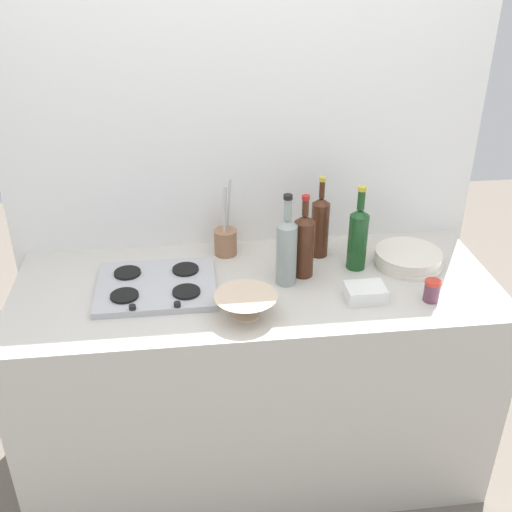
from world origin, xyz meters
name	(u,v)px	position (x,y,z in m)	size (l,w,h in m)	color
ground_plane	(256,457)	(0.00, 0.00, 0.00)	(6.00, 6.00, 0.00)	#6B6056
counter_block	(256,378)	(0.00, 0.00, 0.45)	(1.80, 0.70, 0.90)	beige
backsplash_panel	(245,166)	(0.00, 0.38, 1.22)	(1.90, 0.06, 2.45)	white
stovetop_hob	(156,286)	(-0.37, 0.01, 0.91)	(0.43, 0.36, 0.04)	#B2B2B7
plate_stack	(408,258)	(0.61, 0.08, 0.93)	(0.26, 0.27, 0.06)	silver
wine_bottle_leftmost	(304,244)	(0.19, 0.05, 1.03)	(0.08, 0.08, 0.33)	#472314
wine_bottle_mid_left	(358,237)	(0.40, 0.08, 1.03)	(0.07, 0.07, 0.34)	#19471E
wine_bottle_mid_right	(320,226)	(0.28, 0.20, 1.03)	(0.07, 0.07, 0.33)	#472314
wine_bottle_rightmost	(287,249)	(0.11, 0.00, 1.04)	(0.08, 0.08, 0.36)	gray
mixing_bowl	(246,305)	(-0.06, -0.20, 0.95)	(0.22, 0.22, 0.08)	beige
butter_dish	(365,293)	(0.37, -0.15, 0.93)	(0.14, 0.11, 0.05)	white
utensil_crock	(226,240)	(-0.09, 0.25, 0.96)	(0.09, 0.09, 0.31)	#996B4C
condiment_jar_front	(432,291)	(0.60, -0.18, 0.94)	(0.06, 0.06, 0.08)	#66384C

